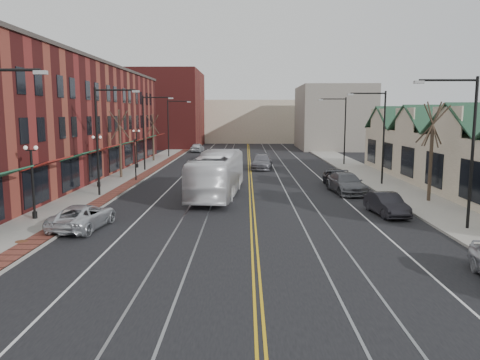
{
  "coord_description": "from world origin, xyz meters",
  "views": [
    {
      "loc": [
        -0.41,
        -18.67,
        6.26
      ],
      "look_at": [
        -0.8,
        11.13,
        2.0
      ],
      "focal_mm": 35.0,
      "sensor_mm": 36.0,
      "label": 1
    }
  ],
  "objects_px": {
    "parked_car_b": "(387,204)",
    "parked_car_d": "(337,177)",
    "transit_bus": "(217,174)",
    "parked_suv": "(83,217)",
    "parked_car_c": "(346,183)"
  },
  "relations": [
    {
      "from": "transit_bus",
      "to": "parked_car_d",
      "type": "bearing_deg",
      "value": -147.95
    },
    {
      "from": "transit_bus",
      "to": "parked_car_b",
      "type": "bearing_deg",
      "value": 153.58
    },
    {
      "from": "parked_car_b",
      "to": "parked_car_d",
      "type": "height_order",
      "value": "parked_car_d"
    },
    {
      "from": "parked_car_c",
      "to": "parked_car_b",
      "type": "bearing_deg",
      "value": -90.08
    },
    {
      "from": "parked_suv",
      "to": "parked_car_c",
      "type": "height_order",
      "value": "parked_car_c"
    },
    {
      "from": "parked_car_b",
      "to": "transit_bus",
      "type": "bearing_deg",
      "value": 142.49
    },
    {
      "from": "transit_bus",
      "to": "parked_car_d",
      "type": "height_order",
      "value": "transit_bus"
    },
    {
      "from": "parked_suv",
      "to": "parked_car_b",
      "type": "xyz_separation_m",
      "value": [
        17.59,
        3.68,
        0.01
      ]
    },
    {
      "from": "parked_car_b",
      "to": "parked_car_d",
      "type": "xyz_separation_m",
      "value": [
        -0.79,
        11.78,
        0.07
      ]
    },
    {
      "from": "transit_bus",
      "to": "parked_car_d",
      "type": "xyz_separation_m",
      "value": [
        10.09,
        5.23,
        -0.91
      ]
    },
    {
      "from": "transit_bus",
      "to": "parked_suv",
      "type": "xyz_separation_m",
      "value": [
        -6.71,
        -10.24,
        -1.0
      ]
    },
    {
      "from": "parked_car_b",
      "to": "parked_car_c",
      "type": "distance_m",
      "value": 8.12
    },
    {
      "from": "parked_car_b",
      "to": "parked_car_d",
      "type": "relative_size",
      "value": 0.94
    },
    {
      "from": "transit_bus",
      "to": "parked_car_b",
      "type": "distance_m",
      "value": 12.74
    },
    {
      "from": "parked_car_d",
      "to": "parked_car_b",
      "type": "bearing_deg",
      "value": -90.35
    }
  ]
}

